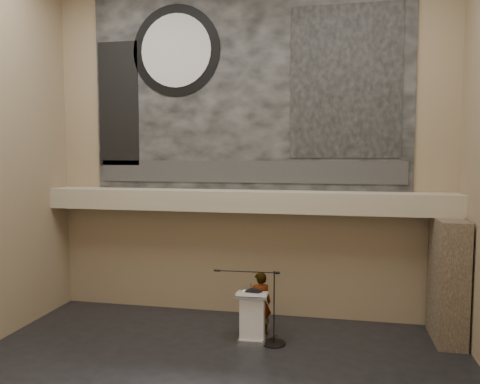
# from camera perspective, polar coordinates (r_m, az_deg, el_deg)

# --- Properties ---
(wall_back) EXTENTS (10.00, 0.02, 8.50)m
(wall_back) POSITION_cam_1_polar(r_m,az_deg,el_deg) (11.78, 0.78, 5.41)
(wall_back) COLOR #907F5B
(wall_back) RESTS_ON floor
(wall_front) EXTENTS (10.00, 0.02, 8.50)m
(wall_front) POSITION_cam_1_polar(r_m,az_deg,el_deg) (4.19, -20.13, 6.32)
(wall_front) COLOR #907F5B
(wall_front) RESTS_ON floor
(soffit) EXTENTS (10.00, 0.80, 0.50)m
(soffit) POSITION_cam_1_polar(r_m,az_deg,el_deg) (11.44, 0.40, -1.08)
(soffit) COLOR tan
(soffit) RESTS_ON wall_back
(sprinkler_left) EXTENTS (0.04, 0.04, 0.06)m
(sprinkler_left) POSITION_cam_1_polar(r_m,az_deg,el_deg) (11.84, -7.28, -2.29)
(sprinkler_left) COLOR #B2893D
(sprinkler_left) RESTS_ON soffit
(sprinkler_right) EXTENTS (0.04, 0.04, 0.06)m
(sprinkler_right) POSITION_cam_1_polar(r_m,az_deg,el_deg) (11.22, 9.92, -2.71)
(sprinkler_right) COLOR #B2893D
(sprinkler_right) RESTS_ON soffit
(banner) EXTENTS (8.00, 0.05, 5.00)m
(banner) POSITION_cam_1_polar(r_m,az_deg,el_deg) (11.86, 0.76, 12.44)
(banner) COLOR black
(banner) RESTS_ON wall_back
(banner_text_strip) EXTENTS (7.76, 0.02, 0.55)m
(banner_text_strip) POSITION_cam_1_polar(r_m,az_deg,el_deg) (11.72, 0.71, 2.48)
(banner_text_strip) COLOR #2A2A2A
(banner_text_strip) RESTS_ON banner
(banner_clock_rim) EXTENTS (2.30, 0.02, 2.30)m
(banner_clock_rim) POSITION_cam_1_polar(r_m,az_deg,el_deg) (12.45, -7.80, 16.70)
(banner_clock_rim) COLOR black
(banner_clock_rim) RESTS_ON banner
(banner_clock_face) EXTENTS (1.84, 0.02, 1.84)m
(banner_clock_face) POSITION_cam_1_polar(r_m,az_deg,el_deg) (12.43, -7.83, 16.72)
(banner_clock_face) COLOR silver
(banner_clock_face) RESTS_ON banner
(banner_building_print) EXTENTS (2.60, 0.02, 3.60)m
(banner_building_print) POSITION_cam_1_polar(r_m,az_deg,el_deg) (11.63, 12.73, 12.98)
(banner_building_print) COLOR black
(banner_building_print) RESTS_ON banner
(banner_brick_print) EXTENTS (1.10, 0.02, 3.20)m
(banner_brick_print) POSITION_cam_1_polar(r_m,az_deg,el_deg) (12.85, -14.60, 10.34)
(banner_brick_print) COLOR black
(banner_brick_print) RESTS_ON banner
(stone_pier) EXTENTS (0.60, 1.40, 2.70)m
(stone_pier) POSITION_cam_1_polar(r_m,az_deg,el_deg) (11.34, 24.00, -9.77)
(stone_pier) COLOR #44372A
(stone_pier) RESTS_ON floor
(lectern) EXTENTS (0.69, 0.51, 1.13)m
(lectern) POSITION_cam_1_polar(r_m,az_deg,el_deg) (10.57, 1.53, -14.94)
(lectern) COLOR silver
(lectern) RESTS_ON floor
(binder) EXTENTS (0.37, 0.33, 0.04)m
(binder) POSITION_cam_1_polar(r_m,az_deg,el_deg) (10.40, 1.71, -12.00)
(binder) COLOR black
(binder) RESTS_ON lectern
(papers) EXTENTS (0.20, 0.28, 0.00)m
(papers) POSITION_cam_1_polar(r_m,az_deg,el_deg) (10.41, 0.81, -12.07)
(papers) COLOR white
(papers) RESTS_ON lectern
(speaker_person) EXTENTS (0.61, 0.50, 1.44)m
(speaker_person) POSITION_cam_1_polar(r_m,az_deg,el_deg) (10.93, 2.44, -13.34)
(speaker_person) COLOR silver
(speaker_person) RESTS_ON floor
(mic_stand) EXTENTS (1.57, 0.52, 1.61)m
(mic_stand) POSITION_cam_1_polar(r_m,az_deg,el_deg) (10.56, 3.87, -16.69)
(mic_stand) COLOR black
(mic_stand) RESTS_ON floor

